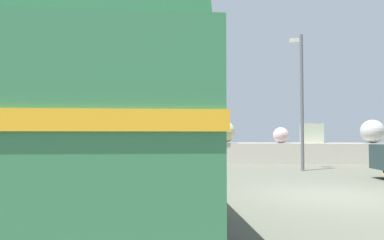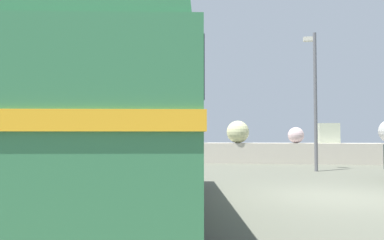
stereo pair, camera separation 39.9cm
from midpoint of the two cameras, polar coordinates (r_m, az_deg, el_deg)
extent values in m
cube|color=#545649|center=(10.04, 21.98, -10.67)|extent=(32.00, 26.00, 0.02)
cube|color=#B1A99A|center=(21.60, 14.45, -4.80)|extent=(31.36, 1.80, 1.10)
cube|color=#C2A7A5|center=(24.17, -18.02, -2.31)|extent=(0.92, 0.95, 0.74)
cube|color=#A6B295|center=(22.90, -14.14, -2.17)|extent=(1.08, 1.13, 0.89)
cube|color=#B5AD89|center=(22.39, -6.61, -2.19)|extent=(1.23, 1.23, 0.91)
cube|color=#A8B09B|center=(21.42, 0.69, -2.15)|extent=(1.09, 0.98, 0.95)
sphere|color=#BABB89|center=(20.96, 7.38, -1.77)|extent=(1.21, 1.21, 1.21)
sphere|color=#C1A5A6|center=(21.28, 15.73, -2.19)|extent=(0.85, 0.85, 0.85)
cube|color=#A8AF95|center=(22.31, 20.04, -1.85)|extent=(1.09, 1.10, 1.08)
cylinder|color=black|center=(10.48, -12.29, -7.73)|extent=(0.44, 0.99, 0.96)
cylinder|color=black|center=(10.31, -0.02, -7.87)|extent=(0.44, 0.99, 0.96)
cylinder|color=black|center=(5.48, -22.48, -12.57)|extent=(0.44, 0.99, 0.96)
cylinder|color=black|center=(5.16, 1.84, -13.41)|extent=(0.44, 0.99, 0.96)
cube|color=#337348|center=(7.70, -7.66, -1.71)|extent=(3.82, 8.69, 2.10)
cylinder|color=#337348|center=(7.78, -7.61, 6.05)|extent=(3.56, 8.32, 2.20)
cube|color=gold|center=(7.70, -7.65, -1.32)|extent=(3.88, 8.78, 0.20)
cube|color=black|center=(7.72, -7.63, 2.58)|extent=(3.80, 8.36, 0.64)
cube|color=silver|center=(11.98, -5.59, -6.12)|extent=(2.27, 0.55, 0.28)
cylinder|color=#5B5B60|center=(16.87, 18.54, 2.59)|extent=(0.14, 0.14, 5.83)
cube|color=beige|center=(17.94, 17.57, 11.39)|extent=(0.44, 0.24, 0.18)
camera|label=1|loc=(0.20, -88.42, -0.07)|focal=35.85mm
camera|label=2|loc=(0.20, 91.58, 0.07)|focal=35.85mm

